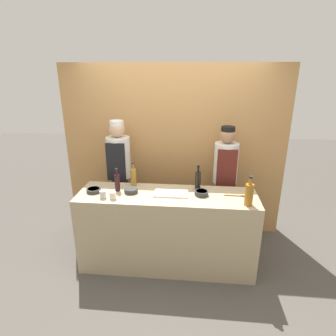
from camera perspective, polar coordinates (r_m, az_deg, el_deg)
ground_plane at (r=3.76m, az=-0.19°, el=-18.64°), size 14.00×14.00×0.00m
cabinet_wall at (r=4.05m, az=1.12°, el=3.48°), size 3.11×0.18×2.40m
counter at (r=3.48m, az=-0.19°, el=-12.48°), size 2.08×0.60×0.95m
sauce_bowl_white at (r=3.24m, az=6.82°, el=-5.01°), size 0.16×0.16×0.05m
sauce_bowl_purple at (r=3.32m, az=-7.54°, el=-4.50°), size 0.16×0.16×0.05m
sauce_bowl_green at (r=3.42m, az=-14.87°, el=-4.34°), size 0.17×0.17×0.04m
cutting_board at (r=3.25m, az=0.62°, el=-5.19°), size 0.39×0.21×0.02m
bottle_vinegar at (r=3.48m, az=-7.02°, el=-1.72°), size 0.07×0.07×0.30m
bottle_wine at (r=3.36m, az=-10.28°, el=-2.84°), size 0.06×0.06×0.28m
bottle_amber at (r=3.08m, az=16.15°, el=-5.08°), size 0.09×0.09×0.33m
bottle_soy at (r=3.35m, az=6.10°, el=-2.40°), size 0.07×0.07×0.31m
cup_cream at (r=3.19m, az=-11.16°, el=-5.46°), size 0.07×0.07×0.08m
cup_steel at (r=3.23m, az=-13.12°, el=-5.25°), size 0.07×0.07×0.08m
wooden_spoon at (r=3.30m, az=14.12°, el=-5.39°), size 0.25×0.04×0.03m
chef_left at (r=3.92m, az=-9.77°, el=-1.49°), size 0.31×0.31×1.69m
chef_right at (r=3.82m, az=11.40°, el=-2.64°), size 0.31×0.31×1.64m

